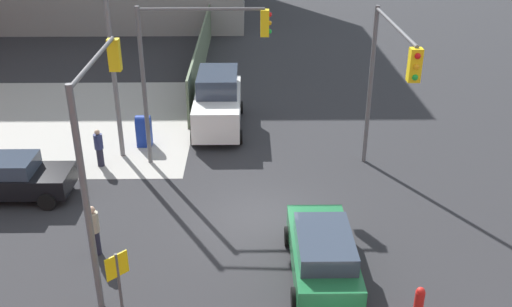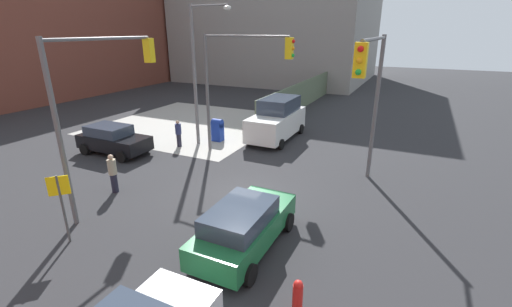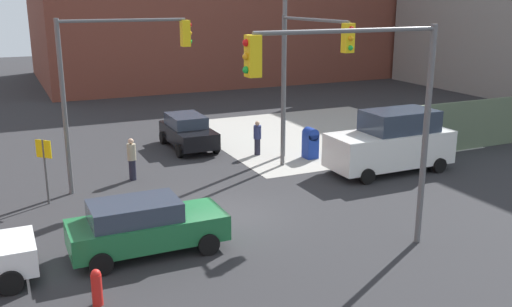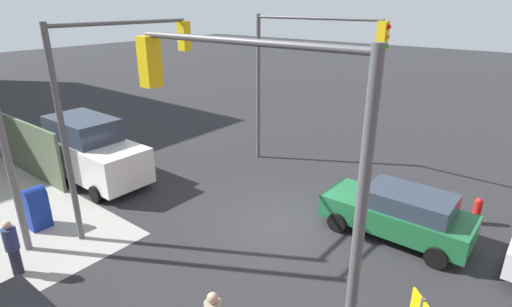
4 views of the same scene
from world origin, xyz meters
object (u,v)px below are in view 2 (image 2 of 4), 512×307
Objects in this scene: street_lamp_corner at (199,66)px; pedestrian_waiting at (113,173)px; traffic_signal_nw_corner at (100,89)px; mailbox_blue at (218,129)px; pedestrian_crossing at (178,133)px; smokestack at (149,14)px; sedan_green at (244,225)px; fire_hydrant at (298,296)px; van_white_delivery at (277,119)px; sedan_black at (113,139)px; traffic_signal_ne_corner at (238,72)px; traffic_signal_se_corner at (372,86)px.

street_lamp_corner reaches higher than pedestrian_waiting.
traffic_signal_nw_corner is 3.75× the size of pedestrian_waiting.
pedestrian_crossing reaches higher than mailbox_blue.
street_lamp_corner is at bearing -134.03° from smokestack.
pedestrian_crossing is (7.41, 8.29, 0.00)m from sedan_green.
sedan_green is at bearing 53.41° from fire_hydrant.
fire_hydrant is at bearing -155.73° from van_white_delivery.
fire_hydrant is 0.54× the size of pedestrian_waiting.
pedestrian_crossing reaches higher than sedan_green.
pedestrian_waiting reaches higher than fire_hydrant.
sedan_black is 0.92× the size of sedan_green.
smokestack is at bearing 38.98° from traffic_signal_nw_corner.
mailbox_blue is (1.70, 2.44, -3.85)m from traffic_signal_ne_corner.
traffic_signal_ne_corner reaches higher than sedan_green.
fire_hydrant is at bearing -144.58° from traffic_signal_ne_corner.
mailbox_blue is (1.02, -0.43, -3.94)m from street_lamp_corner.
van_white_delivery is at bearing -31.79° from pedestrian_crossing.
traffic_signal_se_corner is (-26.68, -34.50, -4.16)m from smokestack.
fire_hydrant is (-9.50, -6.76, -4.12)m from traffic_signal_ne_corner.
mailbox_blue is at bearing -22.92° from street_lamp_corner.
sedan_black is 11.92m from sedan_green.
street_lamp_corner is 1.94× the size of sedan_black.
van_white_delivery is at bearing -108.15° from pedestrian_waiting.
traffic_signal_ne_corner is at bearing 168.76° from van_white_delivery.
traffic_signal_ne_corner reaches higher than pedestrian_waiting.
traffic_signal_ne_corner is 12.37m from fire_hydrant.
street_lamp_corner is at bearing 40.71° from sedan_green.
street_lamp_corner is 4.62× the size of pedestrian_waiting.
smokestack is 3.26× the size of van_white_delivery.
smokestack is 34.42m from street_lamp_corner.
van_white_delivery is at bearing 46.13° from traffic_signal_se_corner.
mailbox_blue is at bearing -19.82° from pedestrian_crossing.
sedan_green is at bearing -162.69° from van_white_delivery.
traffic_signal_nw_corner is 1.00× the size of traffic_signal_ne_corner.
fire_hydrant is at bearing -113.63° from pedestrian_crossing.
street_lamp_corner is 8.51× the size of fire_hydrant.
smokestack is 2.20× the size of street_lamp_corner.
mailbox_blue is 0.35× the size of sedan_black.
traffic_signal_nw_corner is 7.35m from sedan_green.
sedan_black is at bearing 151.63° from pedestrian_crossing.
traffic_signal_se_corner reaches higher than sedan_black.
sedan_green is at bearing -95.67° from traffic_signal_nw_corner.
pedestrian_waiting is (1.21, 6.99, 0.06)m from sedan_green.
van_white_delivery is at bearing 24.27° from fire_hydrant.
smokestack is at bearing 44.68° from sedan_green.
fire_hydrant is 0.58× the size of pedestrian_crossing.
mailbox_blue is 3.87m from van_white_delivery.
traffic_signal_ne_corner reaches higher than van_white_delivery.
van_white_delivery reaches higher than sedan_green.
smokestack reaches higher than pedestrian_waiting.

